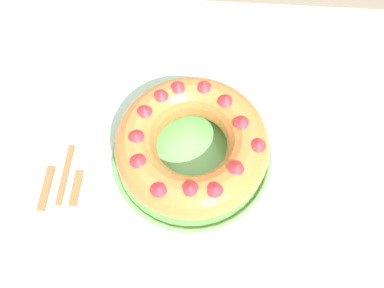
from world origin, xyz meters
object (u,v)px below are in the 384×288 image
at_px(serving_dish, 192,155).
at_px(serving_knife, 51,168).
at_px(cake_knife, 80,172).
at_px(bundt_cake, 192,144).
at_px(fork, 70,156).

height_order(serving_dish, serving_knife, serving_dish).
distance_m(serving_knife, cake_knife, 0.06).
relative_size(bundt_cake, fork, 1.67).
bearing_deg(bundt_cake, cake_knife, -166.96).
xyz_separation_m(bundt_cake, fork, (-0.27, -0.02, -0.06)).
distance_m(bundt_cake, serving_knife, 0.32).
distance_m(bundt_cake, fork, 0.28).
distance_m(serving_dish, cake_knife, 0.25).
distance_m(serving_dish, serving_knife, 0.31).
relative_size(serving_knife, cake_knife, 1.25).
distance_m(serving_dish, fork, 0.27).
bearing_deg(bundt_cake, serving_dish, 39.74).
bearing_deg(serving_knife, bundt_cake, 5.83).
bearing_deg(fork, serving_knife, -140.01).
xyz_separation_m(bundt_cake, serving_knife, (-0.31, -0.05, -0.06)).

